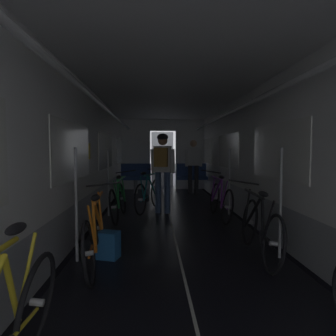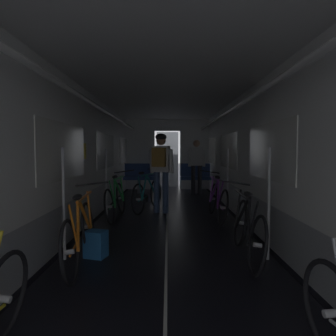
# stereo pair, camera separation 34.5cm
# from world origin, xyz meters

# --- Properties ---
(train_car_shell) EXTENTS (3.14, 12.34, 2.57)m
(train_car_shell) POSITION_xyz_m (-0.00, 3.60, 1.70)
(train_car_shell) COLOR black
(train_car_shell) RESTS_ON ground
(bench_seat_far_left) EXTENTS (0.98, 0.51, 0.95)m
(bench_seat_far_left) POSITION_xyz_m (-0.90, 8.07, 0.57)
(bench_seat_far_left) COLOR gray
(bench_seat_far_left) RESTS_ON ground
(bench_seat_far_right) EXTENTS (0.98, 0.51, 0.95)m
(bench_seat_far_right) POSITION_xyz_m (0.90, 8.07, 0.57)
(bench_seat_far_right) COLOR gray
(bench_seat_far_right) RESTS_ON ground
(bicycle_purple) EXTENTS (0.44, 1.69, 0.96)m
(bicycle_purple) POSITION_xyz_m (1.00, 4.32, 0.38)
(bicycle_purple) COLOR black
(bicycle_purple) RESTS_ON ground
(bicycle_orange) EXTENTS (0.44, 1.69, 0.95)m
(bicycle_orange) POSITION_xyz_m (-1.01, 1.90, 0.38)
(bicycle_orange) COLOR black
(bicycle_orange) RESTS_ON ground
(bicycle_black) EXTENTS (0.44, 1.70, 0.96)m
(bicycle_black) POSITION_xyz_m (1.02, 2.13, 0.38)
(bicycle_black) COLOR black
(bicycle_black) RESTS_ON ground
(bicycle_green) EXTENTS (0.44, 1.69, 0.96)m
(bicycle_green) POSITION_xyz_m (-1.02, 4.39, 0.38)
(bicycle_green) COLOR black
(bicycle_green) RESTS_ON ground
(person_cyclist_aisle) EXTENTS (0.56, 0.45, 1.73)m
(person_cyclist_aisle) POSITION_xyz_m (-0.14, 4.92, 1.07)
(person_cyclist_aisle) COLOR #384C75
(person_cyclist_aisle) RESTS_ON ground
(bicycle_teal_in_aisle) EXTENTS (0.70, 1.62, 0.94)m
(bicycle_teal_in_aisle) POSITION_xyz_m (-0.44, 5.18, 0.38)
(bicycle_teal_in_aisle) COLOR black
(bicycle_teal_in_aisle) RESTS_ON ground
(person_standing_near_bench) EXTENTS (0.53, 0.23, 1.69)m
(person_standing_near_bench) POSITION_xyz_m (0.90, 7.70, 0.98)
(person_standing_near_bench) COLOR #2D2D33
(person_standing_near_bench) RESTS_ON ground
(backpack_on_floor) EXTENTS (0.31, 0.27, 0.34)m
(backpack_on_floor) POSITION_xyz_m (-0.90, 2.18, 0.17)
(backpack_on_floor) COLOR #1E5693
(backpack_on_floor) RESTS_ON ground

